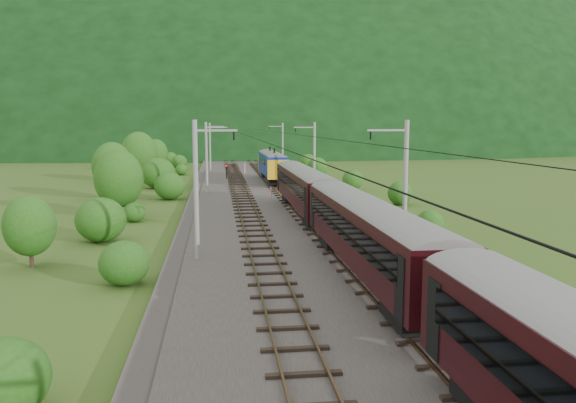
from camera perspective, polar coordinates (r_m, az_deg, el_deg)
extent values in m
plane|color=#335219|center=(33.63, 1.51, -5.99)|extent=(600.00, 600.00, 0.00)
cube|color=#38332D|center=(43.29, -0.48, -2.66)|extent=(14.00, 220.00, 0.30)
cube|color=brown|center=(42.98, -4.61, -2.29)|extent=(0.08, 220.00, 0.15)
cube|color=brown|center=(43.07, -2.70, -2.25)|extent=(0.08, 220.00, 0.15)
cube|color=black|center=(43.04, -3.65, -2.45)|extent=(2.40, 220.00, 0.12)
cube|color=brown|center=(43.45, 1.73, -2.16)|extent=(0.08, 220.00, 0.15)
cube|color=brown|center=(43.69, 3.59, -2.12)|extent=(0.08, 220.00, 0.15)
cube|color=black|center=(43.59, 2.66, -2.31)|extent=(2.40, 220.00, 0.12)
cylinder|color=gray|center=(32.52, -9.33, 1.13)|extent=(0.28, 0.28, 8.00)
cube|color=gray|center=(32.28, -7.31, 7.18)|extent=(2.40, 0.12, 0.12)
cylinder|color=black|center=(32.30, -5.52, 6.67)|extent=(0.10, 0.10, 0.50)
cylinder|color=gray|center=(64.40, -8.28, 4.43)|extent=(0.28, 0.28, 8.00)
cube|color=gray|center=(64.28, -7.26, 7.48)|extent=(2.40, 0.12, 0.12)
cylinder|color=black|center=(64.29, -6.36, 7.23)|extent=(0.10, 0.10, 0.50)
cylinder|color=gray|center=(96.36, -7.93, 5.55)|extent=(0.28, 0.28, 8.00)
cube|color=gray|center=(96.28, -7.25, 7.58)|extent=(2.40, 0.12, 0.12)
cylinder|color=black|center=(96.28, -6.64, 7.41)|extent=(0.10, 0.10, 0.50)
cylinder|color=gray|center=(128.34, -7.75, 6.10)|extent=(0.28, 0.28, 8.00)
cube|color=gray|center=(128.28, -7.24, 7.63)|extent=(2.40, 0.12, 0.12)
cylinder|color=black|center=(128.28, -6.78, 7.50)|extent=(0.10, 0.10, 0.50)
cylinder|color=gray|center=(160.33, -7.64, 6.44)|extent=(0.28, 0.28, 8.00)
cube|color=gray|center=(160.28, -7.23, 7.66)|extent=(2.40, 0.12, 0.12)
cylinder|color=black|center=(160.28, -6.87, 7.56)|extent=(0.10, 0.10, 0.50)
cylinder|color=gray|center=(34.35, 11.82, 1.43)|extent=(0.28, 0.28, 8.00)
cube|color=gray|center=(33.77, 10.05, 7.15)|extent=(2.40, 0.12, 0.12)
cylinder|color=black|center=(33.50, 8.39, 6.67)|extent=(0.10, 0.10, 0.50)
cylinder|color=gray|center=(65.34, 2.69, 4.55)|extent=(0.28, 0.28, 8.00)
cube|color=gray|center=(65.04, 1.66, 7.54)|extent=(2.40, 0.12, 0.12)
cylinder|color=black|center=(64.90, 0.78, 7.28)|extent=(0.10, 0.10, 0.50)
cylinder|color=gray|center=(96.99, -0.55, 5.63)|extent=(0.28, 0.28, 8.00)
cube|color=gray|center=(96.79, -1.26, 7.64)|extent=(2.40, 0.12, 0.12)
cylinder|color=black|center=(96.69, -1.86, 7.46)|extent=(0.10, 0.10, 0.50)
cylinder|color=gray|center=(128.81, -2.19, 6.18)|extent=(0.28, 0.28, 8.00)
cube|color=gray|center=(128.66, -2.74, 7.68)|extent=(2.40, 0.12, 0.12)
cylinder|color=black|center=(128.59, -3.19, 7.55)|extent=(0.10, 0.10, 0.50)
cylinder|color=gray|center=(160.71, -3.19, 6.50)|extent=(0.28, 0.28, 8.00)
cube|color=gray|center=(160.58, -3.63, 7.71)|extent=(2.40, 0.12, 0.12)
cylinder|color=black|center=(160.53, -3.99, 7.60)|extent=(0.10, 0.10, 0.50)
cylinder|color=black|center=(42.36, -3.73, 6.56)|extent=(0.03, 198.00, 0.03)
cylinder|color=black|center=(42.92, 2.72, 6.58)|extent=(0.03, 198.00, 0.03)
ellipsoid|color=black|center=(292.43, -6.21, 6.22)|extent=(504.00, 360.00, 244.00)
ellipsoid|color=black|center=(351.73, -26.38, 5.72)|extent=(336.00, 280.00, 132.00)
cube|color=black|center=(16.35, 21.51, -18.35)|extent=(1.96, 2.86, 0.80)
cube|color=black|center=(28.11, 8.13, -3.16)|extent=(2.59, 19.64, 2.68)
cylinder|color=gray|center=(27.91, 8.18, -0.73)|extent=(2.59, 19.54, 2.59)
cube|color=black|center=(27.74, 5.52, -2.59)|extent=(0.05, 17.28, 1.03)
cube|color=black|center=(28.43, 10.70, -2.44)|extent=(0.05, 17.28, 1.03)
cube|color=black|center=(22.21, 12.78, -10.91)|extent=(1.96, 2.86, 0.80)
cube|color=black|center=(35.00, 5.12, -3.84)|extent=(1.96, 2.86, 0.80)
cube|color=black|center=(48.17, 1.66, 1.49)|extent=(2.59, 19.64, 2.68)
cylinder|color=gray|center=(48.05, 1.67, 2.92)|extent=(2.59, 19.54, 2.59)
cube|color=black|center=(47.95, 0.11, 1.85)|extent=(0.05, 17.28, 1.03)
cube|color=black|center=(48.36, 3.20, 1.89)|extent=(0.05, 17.28, 1.03)
cube|color=black|center=(41.70, 3.09, -1.93)|extent=(1.96, 2.86, 0.80)
cube|color=black|center=(55.13, 0.56, 0.48)|extent=(1.96, 2.86, 0.80)
cube|color=navy|center=(76.58, -1.63, 3.85)|extent=(2.59, 16.07, 2.68)
cylinder|color=gray|center=(76.51, -1.64, 4.75)|extent=(2.59, 15.99, 2.59)
cube|color=black|center=(76.45, -2.62, 4.08)|extent=(0.05, 14.14, 1.03)
cube|color=black|center=(76.70, -0.65, 4.10)|extent=(0.05, 14.14, 1.03)
cube|color=black|center=(71.15, -1.19, 2.14)|extent=(1.96, 2.86, 0.80)
cube|color=black|center=(82.30, -2.01, 2.91)|extent=(1.96, 2.86, 0.80)
cube|color=gold|center=(84.38, -2.15, 4.10)|extent=(2.64, 0.50, 2.41)
cube|color=gold|center=(68.82, -1.00, 3.25)|extent=(2.64, 0.50, 2.41)
cube|color=black|center=(79.46, -1.85, 5.32)|extent=(0.08, 1.60, 0.80)
cylinder|color=red|center=(89.89, -4.42, 3.41)|extent=(0.17, 0.17, 1.64)
cylinder|color=red|center=(58.68, -1.75, 0.90)|extent=(0.14, 0.14, 1.30)
cylinder|color=black|center=(81.25, -6.28, 2.97)|extent=(0.13, 0.13, 1.81)
sphere|color=red|center=(81.17, -6.29, 3.64)|extent=(0.22, 0.22, 0.22)
ellipsoid|color=#255416|center=(17.86, -26.98, -15.81)|extent=(2.51, 2.51, 2.26)
ellipsoid|color=#255416|center=(29.48, -16.32, -6.02)|extent=(2.52, 2.52, 2.27)
ellipsoid|color=#255416|center=(40.58, -18.48, -1.78)|extent=(3.43, 3.43, 3.08)
ellipsoid|color=#255416|center=(48.17, -15.35, -1.06)|extent=(1.83, 1.83, 1.64)
ellipsoid|color=#255416|center=(61.47, -11.95, 1.54)|extent=(3.28, 3.28, 2.95)
ellipsoid|color=#255416|center=(72.51, -13.04, 2.82)|extent=(4.31, 4.31, 3.88)
ellipsoid|color=#255416|center=(80.08, -12.87, 2.55)|extent=(2.06, 2.06, 1.85)
ellipsoid|color=#255416|center=(91.02, -10.77, 3.19)|extent=(1.96, 1.96, 1.76)
ellipsoid|color=#255416|center=(103.80, -11.00, 3.97)|extent=(2.84, 2.84, 2.56)
ellipsoid|color=#255416|center=(116.69, -11.85, 4.33)|extent=(2.73, 2.73, 2.46)
ellipsoid|color=#255416|center=(124.83, -11.66, 4.60)|extent=(2.96, 2.96, 2.66)
cylinder|color=black|center=(34.92, -24.66, -4.31)|extent=(0.24, 0.24, 2.24)
ellipsoid|color=#255416|center=(34.69, -24.78, -2.25)|extent=(2.88, 2.88, 3.45)
cylinder|color=black|center=(50.13, -16.73, 0.14)|extent=(0.24, 0.24, 3.22)
ellipsoid|color=#255416|center=(49.92, -16.81, 2.23)|extent=(4.14, 4.14, 4.97)
cylinder|color=black|center=(63.14, -17.33, 1.70)|extent=(0.24, 0.24, 3.35)
ellipsoid|color=#255416|center=(62.97, -17.40, 3.44)|extent=(4.31, 4.31, 5.17)
cylinder|color=black|center=(80.24, -14.86, 3.21)|extent=(0.24, 0.24, 3.83)
ellipsoid|color=#255416|center=(80.11, -14.91, 4.77)|extent=(4.93, 4.93, 5.91)
cylinder|color=black|center=(95.23, -13.25, 3.72)|extent=(0.24, 0.24, 3.07)
ellipsoid|color=#255416|center=(95.12, -13.28, 4.77)|extent=(3.95, 3.95, 4.74)
ellipsoid|color=#255416|center=(41.18, 14.19, -2.38)|extent=(2.01, 2.01, 1.81)
ellipsoid|color=#255416|center=(57.24, 11.30, 0.72)|extent=(2.43, 2.43, 2.19)
ellipsoid|color=#255416|center=(68.99, 6.59, 2.07)|extent=(2.57, 2.57, 2.31)
ellipsoid|color=#255416|center=(85.08, 3.01, 3.35)|extent=(3.10, 3.10, 2.79)
ellipsoid|color=#255416|center=(99.46, 2.01, 3.95)|extent=(2.87, 2.87, 2.58)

